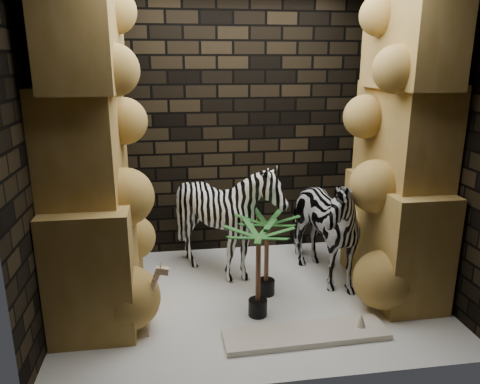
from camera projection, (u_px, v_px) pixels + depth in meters
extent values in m
plane|color=white|center=(251.00, 297.00, 4.49)|extent=(3.50, 3.50, 0.00)
plane|color=black|center=(233.00, 126.00, 5.26)|extent=(3.50, 0.00, 3.50)
plane|color=black|center=(287.00, 180.00, 2.89)|extent=(3.50, 0.00, 3.50)
plane|color=black|center=(45.00, 150.00, 3.82)|extent=(0.00, 3.00, 3.00)
plane|color=black|center=(436.00, 140.00, 4.32)|extent=(0.00, 3.00, 3.00)
imported|color=white|center=(317.00, 216.00, 4.69)|extent=(0.90, 1.30, 1.40)
imported|color=white|center=(227.00, 224.00, 4.77)|extent=(1.06, 1.30, 1.17)
cube|color=beige|center=(306.00, 334.00, 3.83)|extent=(1.39, 0.37, 0.05)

